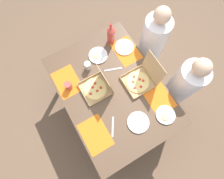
% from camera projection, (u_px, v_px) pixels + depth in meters
% --- Properties ---
extents(ground_plane, '(6.00, 6.00, 0.00)m').
position_uv_depth(ground_plane, '(112.00, 105.00, 2.72)').
color(ground_plane, brown).
extents(dining_table, '(1.50, 1.09, 0.76)m').
position_uv_depth(dining_table, '(112.00, 92.00, 2.09)').
color(dining_table, '#3F3328').
rests_on(dining_table, ground_plane).
extents(placemat_near_left, '(0.36, 0.26, 0.00)m').
position_uv_depth(placemat_near_left, '(67.00, 82.00, 2.03)').
color(placemat_near_left, orange).
rests_on(placemat_near_left, dining_table).
extents(placemat_near_right, '(0.36, 0.26, 0.00)m').
position_uv_depth(placemat_near_right, '(95.00, 135.00, 1.84)').
color(placemat_near_right, orange).
rests_on(placemat_near_right, dining_table).
extents(placemat_far_left, '(0.36, 0.26, 0.00)m').
position_uv_depth(placemat_far_left, '(126.00, 51.00, 2.15)').
color(placemat_far_left, orange).
rests_on(placemat_far_left, dining_table).
extents(placemat_far_right, '(0.36, 0.26, 0.00)m').
position_uv_depth(placemat_far_right, '(158.00, 98.00, 1.97)').
color(placemat_far_right, orange).
rests_on(placemat_far_right, dining_table).
extents(pizza_box_corner_left, '(0.30, 0.31, 0.33)m').
position_uv_depth(pizza_box_corner_left, '(97.00, 86.00, 1.96)').
color(pizza_box_corner_left, tan).
rests_on(pizza_box_corner_left, dining_table).
extents(pizza_box_center, '(0.31, 0.33, 0.34)m').
position_uv_depth(pizza_box_center, '(141.00, 79.00, 1.98)').
color(pizza_box_center, tan).
rests_on(pizza_box_center, dining_table).
extents(plate_far_left, '(0.21, 0.21, 0.03)m').
position_uv_depth(plate_far_left, '(166.00, 115.00, 1.90)').
color(plate_far_left, white).
rests_on(plate_far_left, dining_table).
extents(plate_far_right, '(0.23, 0.23, 0.03)m').
position_uv_depth(plate_far_right, '(98.00, 55.00, 2.12)').
color(plate_far_right, white).
rests_on(plate_far_right, dining_table).
extents(plate_near_left, '(0.23, 0.23, 0.02)m').
position_uv_depth(plate_near_left, '(124.00, 47.00, 2.16)').
color(plate_near_left, white).
rests_on(plate_near_left, dining_table).
extents(plate_near_right, '(0.23, 0.23, 0.02)m').
position_uv_depth(plate_near_right, '(138.00, 122.00, 1.88)').
color(plate_near_right, white).
rests_on(plate_near_right, dining_table).
extents(soda_bottle, '(0.09, 0.09, 0.32)m').
position_uv_depth(soda_bottle, '(111.00, 35.00, 2.07)').
color(soda_bottle, '#B2382D').
rests_on(soda_bottle, dining_table).
extents(cup_red, '(0.08, 0.08, 0.10)m').
position_uv_depth(cup_red, '(68.00, 86.00, 1.96)').
color(cup_red, '#BF4742').
rests_on(cup_red, dining_table).
extents(cup_spare, '(0.07, 0.07, 0.11)m').
position_uv_depth(cup_spare, '(88.00, 66.00, 2.03)').
color(cup_spare, silver).
rests_on(cup_spare, dining_table).
extents(knife_by_far_left, '(0.19, 0.13, 0.00)m').
position_uv_depth(knife_by_far_left, '(113.00, 127.00, 1.87)').
color(knife_by_far_left, '#B7B7BC').
rests_on(knife_by_far_left, dining_table).
extents(knife_by_near_right, '(0.09, 0.20, 0.00)m').
position_uv_depth(knife_by_near_right, '(113.00, 69.00, 2.07)').
color(knife_by_near_right, '#B7B7BC').
rests_on(knife_by_near_right, dining_table).
extents(diner_left_seat, '(0.32, 0.32, 1.22)m').
position_uv_depth(diner_left_seat, '(151.00, 46.00, 2.42)').
color(diner_left_seat, white).
rests_on(diner_left_seat, ground_plane).
extents(diner_right_seat, '(0.32, 0.32, 1.19)m').
position_uv_depth(diner_right_seat, '(181.00, 87.00, 2.25)').
color(diner_right_seat, white).
rests_on(diner_right_seat, ground_plane).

